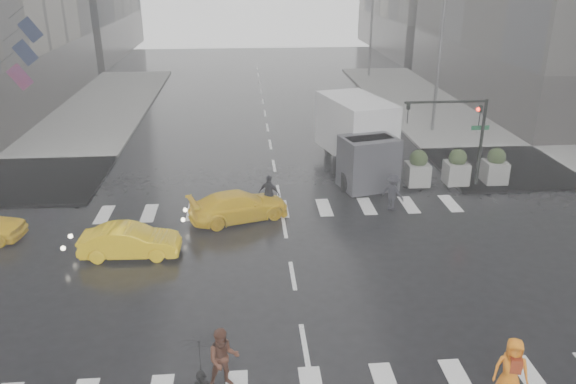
{
  "coord_description": "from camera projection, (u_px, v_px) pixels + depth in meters",
  "views": [
    {
      "loc": [
        -1.58,
        -17.6,
        10.45
      ],
      "look_at": [
        -0.01,
        2.0,
        2.46
      ],
      "focal_mm": 35.0,
      "sensor_mm": 36.0,
      "label": 1
    }
  ],
  "objects": [
    {
      "name": "pedestrian_far_a",
      "position": [
        269.0,
        194.0,
        25.3
      ],
      "size": [
        1.18,
        1.03,
        1.73
      ],
      "primitive_type": "imported",
      "rotation": [
        0.0,
        0.0,
        2.63
      ],
      "color": "black",
      "rests_on": "ground"
    },
    {
      "name": "road_markings",
      "position": [
        293.0,
        275.0,
        20.31
      ],
      "size": [
        18.0,
        48.0,
        0.01
      ],
      "primitive_type": null,
      "color": "silver",
      "rests_on": "ground"
    },
    {
      "name": "pedestrian_brown",
      "position": [
        223.0,
        359.0,
        14.67
      ],
      "size": [
        0.95,
        0.79,
        1.78
      ],
      "primitive_type": "imported",
      "rotation": [
        0.0,
        0.0,
        0.15
      ],
      "color": "#4D291B",
      "rests_on": "ground"
    },
    {
      "name": "taxi_mid",
      "position": [
        130.0,
        241.0,
        21.47
      ],
      "size": [
        3.8,
        1.41,
        1.24
      ],
      "primitive_type": "imported",
      "rotation": [
        0.0,
        0.0,
        1.54
      ],
      "color": "yellow",
      "rests_on": "ground"
    },
    {
      "name": "flag_cluster",
      "position": [
        20.0,
        50.0,
        34.15
      ],
      "size": [
        2.87,
        3.06,
        4.69
      ],
      "color": "#59595B",
      "rests_on": "ground"
    },
    {
      "name": "planter_mid",
      "position": [
        457.0,
        168.0,
        28.18
      ],
      "size": [
        1.1,
        1.1,
        1.8
      ],
      "color": "slate",
      "rests_on": "ground"
    },
    {
      "name": "pedestrian_orange",
      "position": [
        511.0,
        369.0,
        14.27
      ],
      "size": [
        0.99,
        0.79,
        1.78
      ],
      "rotation": [
        0.0,
        0.0,
        -0.28
      ],
      "color": "orange",
      "rests_on": "ground"
    },
    {
      "name": "pedestrian_black",
      "position": [
        201.0,
        367.0,
        13.19
      ],
      "size": [
        0.98,
        1.0,
        2.43
      ],
      "rotation": [
        0.0,
        0.0,
        -0.02
      ],
      "color": "black",
      "rests_on": "ground"
    },
    {
      "name": "pedestrian_far_b",
      "position": [
        393.0,
        192.0,
        25.46
      ],
      "size": [
        1.21,
        1.2,
        1.7
      ],
      "primitive_type": "imported",
      "rotation": [
        0.0,
        0.0,
        2.38
      ],
      "color": "black",
      "rests_on": "ground"
    },
    {
      "name": "planter_east",
      "position": [
        495.0,
        167.0,
        28.33
      ],
      "size": [
        1.1,
        1.1,
        1.8
      ],
      "color": "slate",
      "rests_on": "ground"
    },
    {
      "name": "sidewalk_ne",
      "position": [
        557.0,
        130.0,
        37.89
      ],
      "size": [
        35.0,
        35.0,
        0.15
      ],
      "primitive_type": "cube",
      "color": "slate",
      "rests_on": "ground"
    },
    {
      "name": "street_lamp_near",
      "position": [
        437.0,
        57.0,
        35.87
      ],
      "size": [
        2.15,
        0.22,
        9.0
      ],
      "color": "#59595B",
      "rests_on": "ground"
    },
    {
      "name": "ground",
      "position": [
        293.0,
        276.0,
        20.31
      ],
      "size": [
        120.0,
        120.0,
        0.0
      ],
      "primitive_type": "plane",
      "color": "black",
      "rests_on": "ground"
    },
    {
      "name": "box_truck",
      "position": [
        359.0,
        136.0,
        29.75
      ],
      "size": [
        2.68,
        7.16,
        3.8
      ],
      "rotation": [
        0.0,
        0.0,
        0.25
      ],
      "color": "silver",
      "rests_on": "ground"
    },
    {
      "name": "traffic_signal_pole",
      "position": [
        463.0,
        125.0,
        27.16
      ],
      "size": [
        4.45,
        0.42,
        4.5
      ],
      "color": "black",
      "rests_on": "ground"
    },
    {
      "name": "street_lamp_far",
      "position": [
        370.0,
        26.0,
        54.34
      ],
      "size": [
        2.15,
        0.22,
        9.0
      ],
      "color": "#59595B",
      "rests_on": "ground"
    },
    {
      "name": "taxi_rear",
      "position": [
        239.0,
        206.0,
        24.59
      ],
      "size": [
        4.25,
        2.96,
        1.27
      ],
      "primitive_type": "imported",
      "rotation": [
        0.0,
        0.0,
        1.9
      ],
      "color": "yellow",
      "rests_on": "ground"
    },
    {
      "name": "planter_west",
      "position": [
        418.0,
        169.0,
        28.03
      ],
      "size": [
        1.1,
        1.1,
        1.8
      ],
      "color": "slate",
      "rests_on": "ground"
    }
  ]
}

